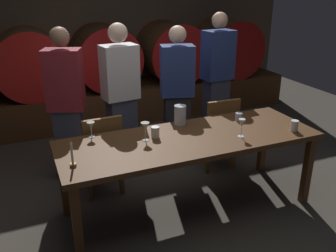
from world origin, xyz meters
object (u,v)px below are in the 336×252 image
at_px(wine_barrel_right, 170,52).
at_px(guest_far_left, 67,105).
at_px(chair_right, 218,130).
at_px(wine_glass_right, 242,124).
at_px(cup_left, 155,132).
at_px(wine_barrel_left, 29,63).
at_px(wine_barrel_far_right, 227,48).
at_px(cup_right, 294,126).
at_px(pitcher, 180,115).
at_px(chair_left, 101,151).
at_px(guest_center_right, 177,95).
at_px(candle_center, 72,159).
at_px(dining_table, 190,144).
at_px(wine_glass_center, 145,127).
at_px(wine_glass_left, 91,126).
at_px(guest_far_right, 217,81).
at_px(wine_barrel_center, 105,57).
at_px(guest_center_left, 121,100).
at_px(cup_center, 239,117).

distance_m(wine_barrel_right, guest_far_left, 2.59).
xyz_separation_m(chair_right, wine_glass_right, (-0.24, -0.81, 0.40)).
bearing_deg(cup_left, wine_barrel_left, 108.99).
distance_m(wine_barrel_left, wine_barrel_far_right, 3.29).
bearing_deg(cup_right, pitcher, 148.03).
xyz_separation_m(chair_left, guest_center_right, (1.03, 0.40, 0.36)).
bearing_deg(wine_glass_right, candle_center, 179.38).
xyz_separation_m(dining_table, wine_glass_center, (-0.40, 0.09, 0.20)).
xyz_separation_m(wine_glass_left, wine_glass_right, (1.28, -0.53, 0.02)).
height_order(wine_barrel_far_right, chair_right, wine_barrel_far_right).
distance_m(guest_far_right, wine_glass_left, 1.99).
distance_m(wine_barrel_left, wine_glass_right, 3.39).
relative_size(candle_center, cup_left, 2.13).
height_order(wine_barrel_left, chair_right, wine_barrel_left).
xyz_separation_m(wine_barrel_right, chair_right, (-0.31, -2.15, -0.53)).
height_order(wine_barrel_left, candle_center, wine_barrel_left).
relative_size(wine_barrel_right, candle_center, 4.36).
xyz_separation_m(guest_far_left, cup_right, (1.94, -1.33, -0.05)).
bearing_deg(candle_center, guest_center_right, 39.61).
bearing_deg(wine_barrel_left, guest_center_right, -48.98).
xyz_separation_m(guest_center_right, pitcher, (-0.27, -0.68, 0.02)).
bearing_deg(chair_left, wine_glass_center, 118.38).
bearing_deg(wine_barrel_right, wine_barrel_center, 180.00).
bearing_deg(wine_barrel_right, guest_far_right, -91.02).
bearing_deg(guest_center_left, chair_right, 152.86).
bearing_deg(pitcher, guest_center_left, 122.13).
relative_size(wine_barrel_center, guest_far_right, 0.55).
xyz_separation_m(chair_left, candle_center, (-0.39, -0.77, 0.34)).
height_order(chair_left, wine_glass_center, wine_glass_center).
distance_m(chair_left, chair_right, 1.39).
distance_m(pitcher, cup_center, 0.63).
bearing_deg(wine_barrel_left, wine_glass_left, -81.20).
distance_m(chair_right, cup_left, 1.16).
bearing_deg(wine_barrel_far_right, wine_glass_center, -132.65).
height_order(wine_barrel_center, guest_far_left, guest_far_left).
xyz_separation_m(wine_barrel_far_right, chair_left, (-2.78, -2.17, -0.53)).
bearing_deg(guest_far_left, chair_left, 138.26).
bearing_deg(wine_barrel_center, chair_left, -105.48).
distance_m(wine_barrel_center, candle_center, 3.11).
bearing_deg(wine_barrel_far_right, guest_center_left, -143.89).
bearing_deg(guest_center_left, cup_right, 129.41).
distance_m(wine_barrel_left, candle_center, 2.95).
relative_size(wine_barrel_right, cup_left, 9.29).
bearing_deg(guest_center_right, pitcher, 82.95).
height_order(wine_barrel_center, dining_table, wine_barrel_center).
height_order(guest_far_right, candle_center, guest_far_right).
bearing_deg(wine_barrel_center, candle_center, -108.56).
xyz_separation_m(guest_center_right, wine_glass_left, (-1.16, -0.66, 0.03)).
relative_size(wine_barrel_left, chair_left, 1.11).
relative_size(chair_left, cup_center, 10.98).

